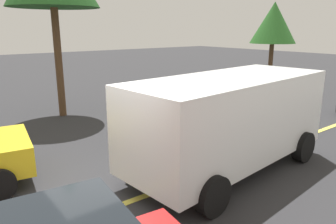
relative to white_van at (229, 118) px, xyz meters
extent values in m
plane|color=#2D2D30|center=(-2.97, 0.12, -1.27)|extent=(80.00, 80.00, 0.00)
cube|color=#E0D14C|center=(0.03, 0.12, -1.26)|extent=(28.00, 0.16, 0.01)
cube|color=white|center=(0.02, 0.00, 0.02)|extent=(5.36, 2.47, 1.82)
cube|color=black|center=(-2.05, -0.19, 0.42)|extent=(0.33, 1.85, 0.80)
cylinder|color=black|center=(-1.64, -1.16, -0.89)|extent=(0.78, 0.33, 0.76)
cylinder|color=black|center=(-1.83, 0.84, -0.89)|extent=(0.78, 0.33, 0.76)
cylinder|color=black|center=(1.88, -0.83, -0.89)|extent=(0.78, 0.33, 0.76)
cylinder|color=black|center=(1.69, 1.16, -0.89)|extent=(0.78, 0.33, 0.76)
cylinder|color=#513823|center=(11.29, 6.82, -0.08)|extent=(0.26, 0.26, 2.38)
cone|color=#286023|center=(11.29, 6.82, 2.28)|extent=(2.63, 2.63, 2.34)
cylinder|color=#513823|center=(-1.29, 7.18, 0.71)|extent=(0.27, 0.27, 3.95)
camera|label=1|loc=(-5.39, -4.71, 1.97)|focal=34.37mm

